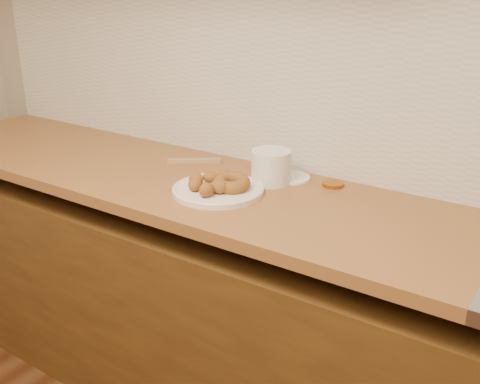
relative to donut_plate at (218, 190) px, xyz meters
name	(u,v)px	position (x,y,z in m)	size (l,w,h in m)	color
wall_back	(372,48)	(0.35, 0.36, 0.44)	(4.00, 0.02, 2.70)	tan
base_cabinet	(313,351)	(0.35, 0.05, -0.52)	(3.60, 0.60, 0.77)	#503412
butcher_block	(160,176)	(-0.30, 0.05, -0.03)	(2.30, 0.62, 0.04)	brown
backsplash	(367,96)	(0.35, 0.35, 0.29)	(3.60, 0.02, 0.60)	beige
donut_plate	(218,190)	(0.00, 0.00, 0.00)	(0.30, 0.30, 0.02)	silver
ring_donut	(232,183)	(0.04, 0.02, 0.03)	(0.12, 0.12, 0.04)	brown
fried_dough_chunks	(209,182)	(-0.02, -0.02, 0.03)	(0.17, 0.21, 0.05)	brown
plastic_tub	(271,167)	(0.09, 0.18, 0.05)	(0.14, 0.14, 0.11)	silver
tub_lid	(290,177)	(0.13, 0.25, 0.00)	(0.14, 0.14, 0.01)	white
brass_jar_lid	(333,184)	(0.29, 0.27, 0.00)	(0.07, 0.07, 0.01)	#A6661C
wooden_utensil	(194,161)	(-0.26, 0.20, 0.00)	(0.20, 0.02, 0.02)	#977E4E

